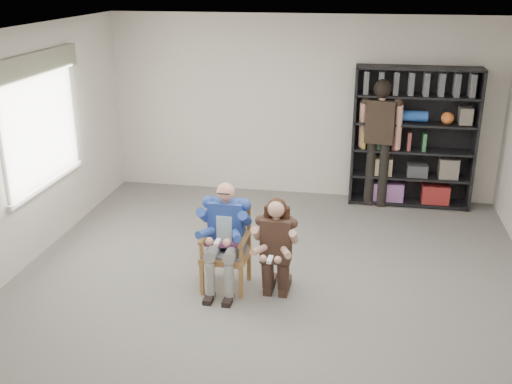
% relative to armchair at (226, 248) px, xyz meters
% --- Properties ---
extents(room_shell, '(6.00, 7.00, 2.80)m').
position_rel_armchair_xyz_m(room_shell, '(0.49, -0.27, 0.92)').
color(room_shell, silver).
rests_on(room_shell, ground).
extents(floor, '(6.00, 7.00, 0.01)m').
position_rel_armchair_xyz_m(floor, '(0.49, -0.27, -0.48)').
color(floor, slate).
rests_on(floor, ground).
extents(window_left, '(0.16, 2.00, 1.75)m').
position_rel_armchair_xyz_m(window_left, '(-2.46, 0.73, 1.15)').
color(window_left, white).
rests_on(window_left, room_shell).
extents(armchair, '(0.57, 0.55, 0.96)m').
position_rel_armchair_xyz_m(armchair, '(0.00, 0.00, 0.00)').
color(armchair, brown).
rests_on(armchair, floor).
extents(seated_man, '(0.56, 0.76, 1.25)m').
position_rel_armchair_xyz_m(seated_man, '(0.00, 0.00, 0.14)').
color(seated_man, '#2D4E93').
rests_on(seated_man, floor).
extents(kneeling_woman, '(0.50, 0.78, 1.15)m').
position_rel_armchair_xyz_m(kneeling_woman, '(0.58, -0.12, 0.09)').
color(kneeling_woman, '#32201A').
rests_on(kneeling_woman, floor).
extents(bookshelf, '(1.80, 0.38, 2.10)m').
position_rel_armchair_xyz_m(bookshelf, '(2.19, 3.01, 0.57)').
color(bookshelf, black).
rests_on(bookshelf, floor).
extents(standing_man, '(0.63, 0.41, 1.92)m').
position_rel_armchair_xyz_m(standing_man, '(1.69, 2.88, 0.48)').
color(standing_man, black).
rests_on(standing_man, floor).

